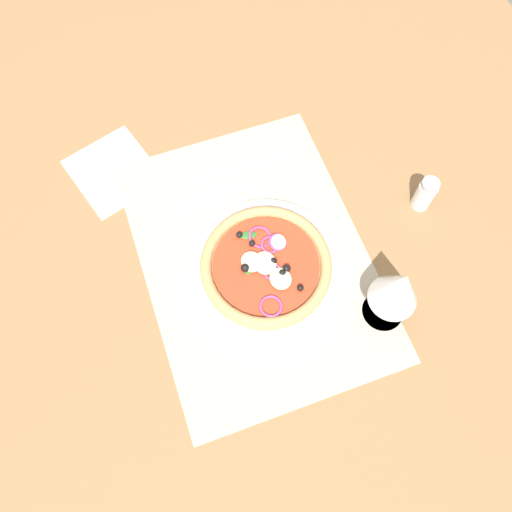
% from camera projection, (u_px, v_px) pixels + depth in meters
% --- Properties ---
extents(ground_plane, '(1.90, 1.40, 0.02)m').
position_uv_depth(ground_plane, '(254.00, 260.00, 0.86)').
color(ground_plane, olive).
extents(placemat, '(0.50, 0.36, 0.00)m').
position_uv_depth(placemat, '(254.00, 257.00, 0.85)').
color(placemat, '#A39984').
rests_on(placemat, ground_plane).
extents(plate, '(0.25, 0.25, 0.01)m').
position_uv_depth(plate, '(266.00, 269.00, 0.83)').
color(plate, white).
rests_on(plate, placemat).
extents(pizza, '(0.21, 0.21, 0.03)m').
position_uv_depth(pizza, '(266.00, 265.00, 0.81)').
color(pizza, tan).
rests_on(pizza, plate).
extents(fork, '(0.02, 0.18, 0.00)m').
position_uv_depth(fork, '(220.00, 193.00, 0.89)').
color(fork, silver).
rests_on(fork, placemat).
extents(knife, '(0.02, 0.20, 0.01)m').
position_uv_depth(knife, '(233.00, 171.00, 0.91)').
color(knife, silver).
rests_on(knife, placemat).
extents(wine_glass, '(0.07, 0.07, 0.15)m').
position_uv_depth(wine_glass, '(398.00, 289.00, 0.72)').
color(wine_glass, silver).
rests_on(wine_glass, ground_plane).
extents(napkin, '(0.18, 0.17, 0.00)m').
position_uv_depth(napkin, '(113.00, 171.00, 0.91)').
color(napkin, silver).
rests_on(napkin, ground_plane).
extents(pepper_shaker, '(0.03, 0.03, 0.07)m').
position_uv_depth(pepper_shaker, '(425.00, 194.00, 0.86)').
color(pepper_shaker, silver).
rests_on(pepper_shaker, ground_plane).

